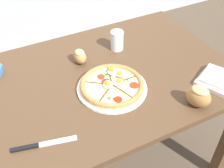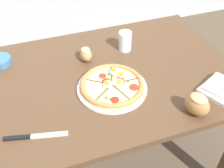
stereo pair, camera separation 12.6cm
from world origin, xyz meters
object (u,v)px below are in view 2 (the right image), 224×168
(pizza, at_px, (112,86))
(napkin_folded, at_px, (221,89))
(bread_piece_near, at_px, (197,104))
(knife_main, at_px, (35,136))
(dining_table, at_px, (99,92))
(ramekin_bowl, at_px, (0,61))
(bread_piece_mid, at_px, (86,54))
(water_glass, at_px, (125,42))

(pizza, xyz_separation_m, napkin_folded, (0.46, -0.18, -0.00))
(bread_piece_near, relative_size, knife_main, 0.54)
(dining_table, xyz_separation_m, ramekin_bowl, (-0.43, 0.27, 0.12))
(dining_table, bearing_deg, pizza, -69.03)
(bread_piece_near, relative_size, bread_piece_mid, 1.58)
(dining_table, xyz_separation_m, water_glass, (0.21, 0.18, 0.15))
(bread_piece_near, distance_m, knife_main, 0.66)
(bread_piece_near, bearing_deg, napkin_folded, 22.87)
(pizza, xyz_separation_m, bread_piece_mid, (-0.05, 0.25, 0.02))
(knife_main, bearing_deg, ramekin_bowl, 113.62)
(napkin_folded, distance_m, bread_piece_near, 0.20)
(pizza, height_order, ramekin_bowl, pizza)
(bread_piece_near, distance_m, bread_piece_mid, 0.61)
(pizza, relative_size, ramekin_bowl, 2.75)
(napkin_folded, relative_size, water_glass, 2.11)
(pizza, xyz_separation_m, bread_piece_near, (0.28, -0.25, 0.03))
(napkin_folded, bearing_deg, bread_piece_mid, 140.12)
(dining_table, distance_m, ramekin_bowl, 0.52)
(ramekin_bowl, relative_size, bread_piece_near, 0.88)
(ramekin_bowl, height_order, bread_piece_near, bread_piece_near)
(bread_piece_near, xyz_separation_m, water_glass, (-0.11, 0.53, -0.00))
(napkin_folded, distance_m, bread_piece_mid, 0.67)
(pizza, bearing_deg, water_glass, 58.38)
(napkin_folded, distance_m, water_glass, 0.54)
(dining_table, bearing_deg, bread_piece_near, -48.12)
(dining_table, relative_size, water_glass, 12.79)
(ramekin_bowl, bearing_deg, bread_piece_mid, -15.05)
(knife_main, bearing_deg, dining_table, 50.44)
(dining_table, bearing_deg, knife_main, -142.28)
(knife_main, bearing_deg, napkin_folded, 11.49)
(ramekin_bowl, height_order, bread_piece_mid, bread_piece_mid)
(dining_table, bearing_deg, bread_piece_mid, 96.24)
(pizza, height_order, knife_main, pizza)
(ramekin_bowl, relative_size, bread_piece_mid, 1.40)
(napkin_folded, xyz_separation_m, bread_piece_mid, (-0.51, 0.43, 0.02))
(bread_piece_near, xyz_separation_m, bread_piece_mid, (-0.33, 0.51, -0.01))
(knife_main, bearing_deg, bread_piece_mid, 65.04)
(pizza, bearing_deg, knife_main, -156.63)
(ramekin_bowl, relative_size, water_glass, 1.10)
(dining_table, xyz_separation_m, knife_main, (-0.33, -0.26, 0.10))
(ramekin_bowl, bearing_deg, napkin_folded, -30.16)
(pizza, distance_m, ramekin_bowl, 0.60)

